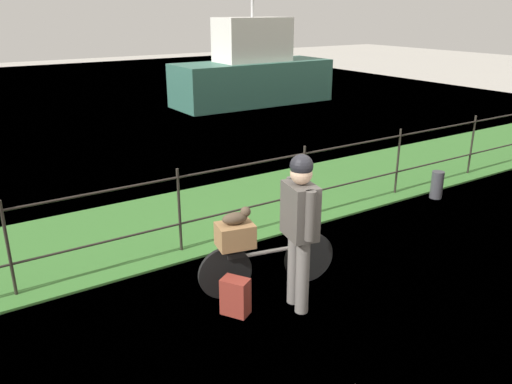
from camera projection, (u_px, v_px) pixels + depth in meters
ground_plane at (358, 307)px, 5.45m from camera, size 60.00×60.00×0.00m
grass_strip at (215, 213)px, 7.91m from camera, size 27.00×2.40×0.03m
harbor_water at (63, 114)px, 15.29m from camera, size 30.00×30.00×0.00m
iron_fence at (246, 190)px, 6.98m from camera, size 18.04×0.04×1.14m
bicycle_main at (266, 264)px, 5.70m from camera, size 1.58×0.38×0.60m
wooden_crate at (235, 235)px, 5.44m from camera, size 0.44×0.36×0.26m
terrier_dog at (237, 217)px, 5.37m from camera, size 0.32×0.20×0.18m
cyclist_person at (300, 220)px, 5.13m from camera, size 0.34×0.53×1.68m
backpack_on_paving at (235, 296)px, 5.28m from camera, size 0.30×0.33×0.40m
mooring_bollard at (437, 185)px, 8.51m from camera, size 0.20×0.20×0.46m
moored_boat_near at (253, 73)px, 16.68m from camera, size 5.27×1.85×4.31m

